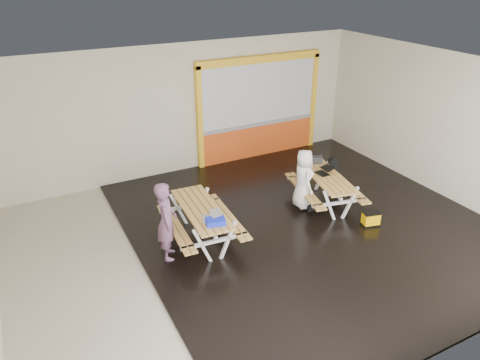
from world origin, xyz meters
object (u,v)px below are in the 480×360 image
fluke_bag (371,219)px  dark_case (312,205)px  laptop_right (324,171)px  picnic_table_left (202,216)px  laptop_left (211,217)px  blue_pouch (215,221)px  person_right (303,179)px  backpack (333,165)px  toolbox (314,159)px  person_left (166,221)px  picnic_table_right (326,183)px

fluke_bag → dark_case: bearing=119.0°
laptop_right → picnic_table_left: bearing=-175.9°
laptop_left → blue_pouch: laptop_left is taller
person_right → backpack: (1.24, 0.47, -0.09)m
laptop_left → toolbox: size_ratio=1.03×
toolbox → fluke_bag: size_ratio=1.04×
toolbox → picnic_table_left: bearing=-165.9°
person_left → dark_case: bearing=-66.7°
dark_case → picnic_table_left: bearing=-179.0°
picnic_table_left → picnic_table_right: size_ratio=0.96×
picnic_table_right → laptop_left: bearing=-169.9°
picnic_table_left → dark_case: (2.85, 0.05, -0.49)m
picnic_table_left → dark_case: picnic_table_left is taller
picnic_table_left → toolbox: size_ratio=4.80×
blue_pouch → person_right: bearing=18.0°
laptop_right → toolbox: 0.65m
picnic_table_right → blue_pouch: 3.34m
blue_pouch → fluke_bag: bearing=-7.9°
person_left → blue_pouch: size_ratio=4.45×
person_left → laptop_right: person_left is taller
person_left → picnic_table_right: bearing=-66.6°
person_left → backpack: (4.67, 0.86, -0.12)m
toolbox → backpack: 0.51m
toolbox → backpack: bearing=-27.9°
person_right → blue_pouch: person_right is taller
backpack → picnic_table_left: bearing=-170.7°
laptop_left → dark_case: bearing=10.7°
toolbox → backpack: size_ratio=1.06×
laptop_left → toolbox: bearing=21.5°
picnic_table_left → laptop_right: size_ratio=5.68×
picnic_table_right → laptop_right: laptop_right is taller
picnic_table_right → person_right: 0.66m
person_right → picnic_table_left: bearing=105.9°
person_right → laptop_left: bearing=116.3°
person_left → laptop_right: bearing=-64.6°
blue_pouch → picnic_table_right: bearing=13.6°
picnic_table_right → person_left: bearing=-175.5°
picnic_table_left → toolbox: 3.54m
blue_pouch → toolbox: toolbox is taller
picnic_table_left → dark_case: size_ratio=5.13×
picnic_table_right → blue_pouch: size_ratio=6.03×
dark_case → blue_pouch: bearing=-165.4°
person_right → laptop_right: (0.64, 0.07, 0.02)m
laptop_left → blue_pouch: 0.21m
dark_case → laptop_right: bearing=24.2°
laptop_left → toolbox: toolbox is taller
blue_pouch → fluke_bag: blue_pouch is taller
picnic_table_right → dark_case: size_ratio=5.34×
picnic_table_left → blue_pouch: 0.74m
dark_case → picnic_table_right: bearing=6.2°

